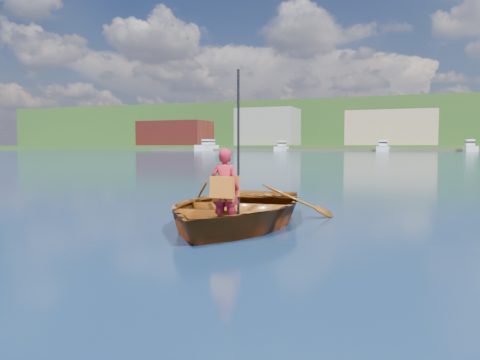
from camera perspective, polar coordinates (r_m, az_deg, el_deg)
The scene contains 8 objects.
ground at distance 8.19m, azimuth 5.33°, elevation -4.87°, with size 600.00×600.00×0.00m.
rowboat at distance 7.62m, azimuth -0.56°, elevation -3.46°, with size 3.05×4.17×0.84m.
child_paddler at distance 6.68m, azimuth -1.80°, elevation -0.94°, with size 0.43×0.35×2.27m.
shoreline at distance 244.61m, azimuth 19.79°, elevation 5.89°, with size 400.00×140.00×22.00m.
dock at distance 156.23m, azimuth 16.11°, elevation 3.53°, with size 160.04×9.81×0.80m.
waterfront_buildings at distance 173.22m, azimuth 17.01°, elevation 5.97°, with size 202.00×16.00×14.00m.
marina_yachts at distance 151.14m, azimuth 19.78°, elevation 3.80°, with size 143.81×13.08×4.29m.
hillside_trees at distance 240.19m, azimuth 17.23°, elevation 7.49°, with size 297.72×82.76×25.32m.
Camera 1 is at (2.07, -7.82, 1.26)m, focal length 35.00 mm.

